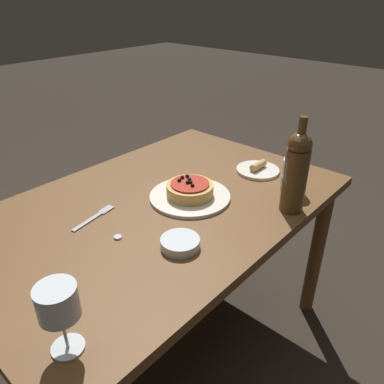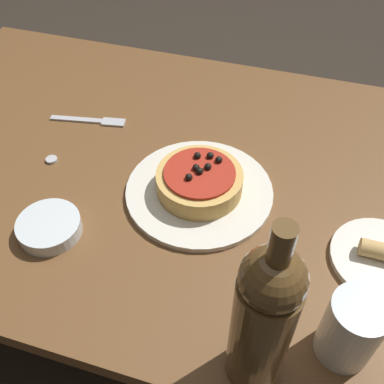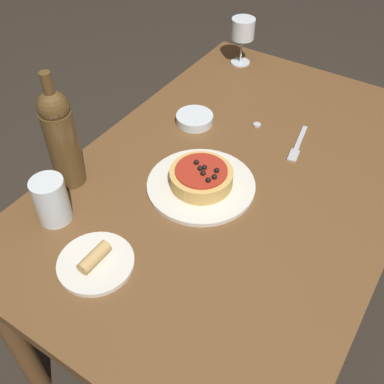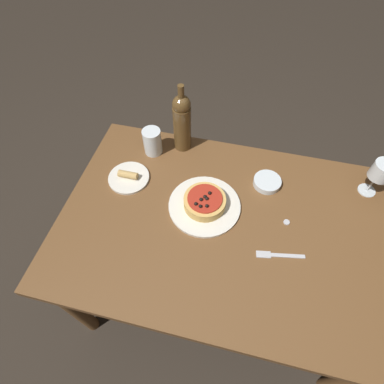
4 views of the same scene
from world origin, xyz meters
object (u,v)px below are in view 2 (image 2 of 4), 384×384
Objects in this scene: side_bowl at (49,227)px; bottle_cap at (52,160)px; pizza at (200,181)px; water_cup at (351,330)px; wine_bottle at (263,319)px; dining_table at (162,192)px; side_plate at (382,258)px; fork at (93,121)px; dinner_plate at (199,191)px.

side_bowl is 4.79× the size of bottle_cap.
pizza reaches higher than side_bowl.
water_cup is at bearing -39.81° from pizza.
wine_bottle is at bearing -18.73° from side_bowl.
bottle_cap is at bearing -165.63° from dining_table.
water_cup is 0.66m from bottle_cap.
dining_table is 0.51m from wine_bottle.
wine_bottle is at bearing -125.71° from side_plate.
wine_bottle is at bearing -31.82° from bottle_cap.
side_bowl is at bearing -143.68° from pizza.
side_plate reaches higher than bottle_cap.
pizza is 0.95× the size of side_plate.
side_plate is 0.67m from bottle_cap.
water_cup is at bearing 28.26° from wine_bottle.
bottle_cap is at bearing -110.11° from fork.
side_plate is at bearing -14.89° from dining_table.
dining_table is 54.47× the size of bottle_cap.
dining_table is 7.85× the size of pizza.
pizza is at bearing 140.19° from water_cup.
wine_bottle is 2.81× the size of side_bowl.
dining_table is 7.50× the size of side_plate.
pizza is at bearing 169.67° from side_plate.
dinner_plate is 0.89× the size of wine_bottle.
fork is (-0.59, 0.39, -0.06)m from water_cup.
side_bowl is (-0.52, 0.07, -0.05)m from water_cup.
side_plate is at bearing -10.33° from pizza.
wine_bottle reaches higher than dining_table.
dinner_plate is 2.36× the size of water_cup.
fork is at bearing 154.05° from pizza.
wine_bottle is 2.65× the size of water_cup.
side_plate is at bearing -28.00° from fork.
dinner_plate is 0.38m from wine_bottle.
wine_bottle reaches higher than side_plate.
dinner_plate is 12.00× the size of bottle_cap.
dinner_plate is 0.38m from water_cup.
dinner_plate is at bearing 140.22° from water_cup.
wine_bottle is 0.67m from fork.
dinner_plate is 0.03m from pizza.
side_plate is at bearing -10.29° from dinner_plate.
fork is at bearing 101.88° from side_bowl.
pizza is 1.36× the size of water_cup.
bottle_cap is (-0.32, -0.00, -0.00)m from dinner_plate.
water_cup reaches higher than side_bowl.
side_plate is (0.18, 0.24, -0.14)m from wine_bottle.
water_cup is (0.29, -0.24, 0.06)m from dinner_plate.
pizza is at bearing 118.80° from wine_bottle.
side_plate reaches higher than fork.
wine_bottle is 0.60m from bottle_cap.
fork is 0.15m from bottle_cap.
side_plate is at bearing -5.31° from bottle_cap.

